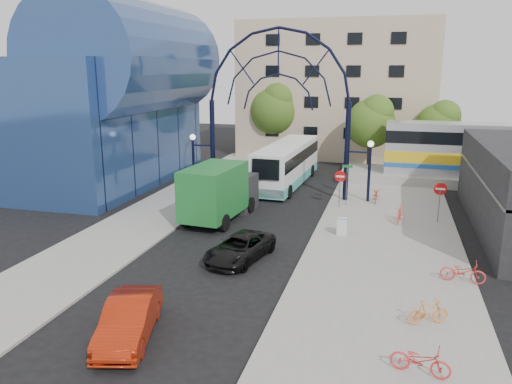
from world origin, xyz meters
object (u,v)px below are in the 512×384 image
(tree_north_b, at_px, (276,108))
(tree_north_c, at_px, (439,124))
(stop_sign, at_px, (340,180))
(bike_far_b, at_px, (428,312))
(street_name_sign, at_px, (347,176))
(bike_near_a, at_px, (376,195))
(green_truck, at_px, (220,192))
(city_bus, at_px, (287,163))
(gateway_arch, at_px, (278,79))
(red_sedan, at_px, (129,319))
(bike_far_c, at_px, (420,360))
(bike_near_b, at_px, (399,214))
(black_suv, at_px, (240,248))
(do_not_enter_sign, at_px, (440,193))
(sandwich_board, at_px, (342,225))
(bike_far_a, at_px, (463,272))
(tree_north_a, at_px, (372,121))

(tree_north_b, distance_m, tree_north_c, 16.15)
(stop_sign, xyz_separation_m, bike_far_b, (4.88, -15.30, -1.39))
(street_name_sign, bearing_deg, tree_north_c, 65.69)
(bike_near_a, bearing_deg, tree_north_b, 124.18)
(tree_north_c, xyz_separation_m, bike_far_b, (-2.44, -31.23, -3.68))
(tree_north_b, distance_m, bike_far_b, 36.19)
(green_truck, bearing_deg, bike_far_b, -37.52)
(tree_north_b, bearing_deg, bike_near_a, -55.24)
(city_bus, bearing_deg, gateway_arch, -85.64)
(gateway_arch, xyz_separation_m, red_sedan, (-0.48, -20.92, -7.82))
(red_sedan, xyz_separation_m, bike_far_c, (9.76, 0.28, -0.13))
(bike_far_c, bearing_deg, bike_near_b, 11.97)
(black_suv, bearing_deg, do_not_enter_sign, 53.58)
(sandwich_board, xyz_separation_m, tree_north_b, (-9.48, 23.95, 4.52))
(tree_north_b, distance_m, bike_far_c, 39.14)
(street_name_sign, height_order, green_truck, green_truck)
(bike_far_a, height_order, bike_far_b, bike_far_a)
(stop_sign, distance_m, bike_far_c, 19.22)
(tree_north_c, relative_size, red_sedan, 1.46)
(stop_sign, height_order, tree_north_c, tree_north_c)
(stop_sign, bearing_deg, tree_north_b, 115.83)
(street_name_sign, xyz_separation_m, bike_far_c, (4.08, -19.24, -1.53))
(green_truck, relative_size, bike_near_b, 4.24)
(sandwich_board, distance_m, bike_near_b, 4.64)
(street_name_sign, bearing_deg, bike_near_a, 35.35)
(city_bus, relative_size, black_suv, 2.69)
(tree_north_b, bearing_deg, city_bus, -72.27)
(bike_near_a, xyz_separation_m, bike_far_c, (2.10, -20.64, -0.02))
(street_name_sign, xyz_separation_m, red_sedan, (-5.68, -19.52, -1.40))
(street_name_sign, distance_m, tree_north_c, 16.95)
(street_name_sign, xyz_separation_m, black_suv, (-4.12, -11.40, -1.50))
(bike_far_c, bearing_deg, street_name_sign, 21.97)
(do_not_enter_sign, bearing_deg, tree_north_a, 107.03)
(tree_north_a, xyz_separation_m, tree_north_c, (6.00, 2.00, -0.33))
(sandwich_board, xyz_separation_m, bike_far_a, (5.78, -5.00, -0.13))
(red_sedan, bearing_deg, stop_sign, 59.22)
(tree_north_b, relative_size, bike_far_c, 4.39)
(tree_north_a, distance_m, bike_far_b, 29.72)
(do_not_enter_sign, distance_m, bike_far_a, 9.13)
(bike_far_b, bearing_deg, green_truck, 23.15)
(red_sedan, bearing_deg, city_bus, 74.03)
(tree_north_c, distance_m, bike_far_c, 34.88)
(green_truck, bearing_deg, black_suv, -58.03)
(tree_north_a, bearing_deg, bike_far_b, -83.05)
(gateway_arch, height_order, tree_north_b, gateway_arch)
(gateway_arch, distance_m, tree_north_a, 13.98)
(bike_near_a, xyz_separation_m, bike_far_b, (2.51, -17.30, -0.02))
(gateway_arch, distance_m, city_bus, 8.02)
(tree_north_b, xyz_separation_m, red_sedan, (3.39, -36.85, -4.53))
(city_bus, xyz_separation_m, bike_far_b, (9.82, -21.53, -1.14))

